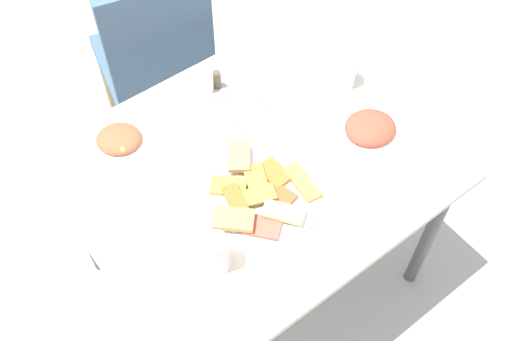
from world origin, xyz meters
TOP-DOWN VIEW (x-y plane):
  - ground_plane at (0.00, 0.00)m, footprint 6.00×6.00m
  - dining_table at (0.00, 0.00)m, footprint 1.05×0.89m
  - dining_chair at (0.11, 0.78)m, footprint 0.51×0.51m
  - pide_platter at (-0.06, -0.10)m, footprint 0.35×0.36m
  - salad_plate_greens at (0.35, -0.12)m, footprint 0.21×0.21m
  - salad_plate_rice at (-0.27, 0.30)m, footprint 0.20×0.20m
  - soda_can at (-0.27, -0.21)m, footprint 0.09×0.09m
  - drinking_glass at (0.43, 0.09)m, footprint 0.08×0.08m
  - paper_napkin at (0.11, 0.16)m, footprint 0.12×0.12m
  - fork at (0.11, 0.14)m, footprint 0.18×0.06m
  - spoon at (0.11, 0.17)m, footprint 0.17×0.07m
  - condiment_caddy at (0.07, 0.31)m, footprint 0.11×0.11m

SIDE VIEW (x-z plane):
  - ground_plane at x=0.00m, z-range 0.00..0.00m
  - dining_chair at x=0.11m, z-range 0.05..0.93m
  - dining_table at x=0.00m, z-range 0.27..0.98m
  - paper_napkin at x=0.11m, z-range 0.70..0.71m
  - fork at x=0.11m, z-range 0.71..0.71m
  - spoon at x=0.11m, z-range 0.71..0.71m
  - pide_platter at x=-0.06m, z-range 0.70..0.74m
  - salad_plate_rice at x=-0.27m, z-range 0.70..0.74m
  - salad_plate_greens at x=0.35m, z-range 0.70..0.75m
  - condiment_caddy at x=0.07m, z-range 0.69..0.77m
  - drinking_glass at x=0.43m, z-range 0.70..0.81m
  - soda_can at x=-0.27m, z-range 0.70..0.83m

